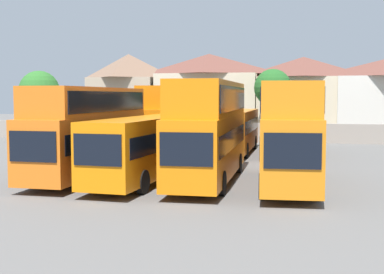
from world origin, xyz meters
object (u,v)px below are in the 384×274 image
Objects in this scene: bus_4 at (288,129)px; house_terrace_right at (303,96)px; bus_6 at (201,127)px; bus_8 at (281,118)px; bus_7 at (235,129)px; bus_1 at (89,127)px; bus_2 at (147,145)px; tree_right_of_lot at (39,91)px; bus_3 at (209,126)px; tree_behind_wall at (273,88)px; bus_5 at (168,115)px; house_terrace_left at (129,93)px; house_terrace_centre at (209,94)px.

house_terrace_right is at bearing 175.05° from bus_4.
bus_6 is 6.13m from bus_8.
bus_4 is 0.99× the size of bus_7.
bus_7 is (6.10, 13.53, -0.84)m from bus_1.
house_terrace_right reaches higher than bus_8.
bus_6 reaches higher than bus_2.
tree_right_of_lot is at bearing -110.19° from bus_8.
bus_1 is 1.00× the size of bus_3.
bus_5 is at bearing -120.18° from tree_behind_wall.
bus_4 is at bearing 88.06° from bus_1.
bus_6 is at bearing -22.26° from tree_right_of_lot.
house_terrace_right is (7.61, 18.43, 2.37)m from bus_6.
bus_8 is at bearing 179.89° from bus_4.
house_terrace_left is at bearing -141.51° from bus_7.
bus_1 is 13.92m from bus_6.
tree_right_of_lot reaches higher than bus_5.
house_terrace_centre reaches higher than bus_1.
bus_5 is 1.71× the size of tree_behind_wall.
bus_1 is 0.94× the size of bus_5.
bus_3 reaches higher than bus_8.
tree_right_of_lot is at bearing -166.07° from tree_behind_wall.
bus_8 is at bearing 146.35° from bus_1.
tree_behind_wall is 1.03× the size of tree_right_of_lot.
house_terrace_centre is at bearing 179.85° from bus_1.
bus_5 is (-5.76, 13.61, 0.00)m from bus_3.
house_terrace_centre reaches higher than tree_right_of_lot.
house_terrace_left is at bearing -142.24° from bus_6.
bus_3 is at bearing 90.14° from bus_1.
house_terrace_right is 27.51m from tree_right_of_lot.
tree_behind_wall is (8.14, 26.12, 2.39)m from bus_1.
bus_7 is at bearing -51.23° from house_terrace_left.
bus_6 is at bearing -176.45° from bus_2.
house_terrace_right is (1.54, 18.15, 1.65)m from bus_8.
tree_behind_wall is at bearing -19.53° from house_terrace_left.
bus_3 is 14.78m from bus_5.
bus_3 is 13.95m from bus_6.
bus_5 reaches higher than bus_7.
house_terrace_centre is (-2.72, 32.57, 2.74)m from bus_2.
bus_6 is 13.85m from tree_behind_wall.
bus_3 is 1.05× the size of bus_7.
bus_1 is 13.52m from bus_5.
bus_5 is at bearing -86.38° from bus_6.
house_terrace_centre is at bearing 141.85° from tree_behind_wall.
tree_behind_wall reaches higher than bus_1.
house_terrace_right is (4.97, 18.37, 2.49)m from bus_7.
bus_4 is at bearing 31.39° from bus_5.
bus_7 is (5.29, 0.03, -0.98)m from bus_5.
bus_8 is 1.50× the size of tree_right_of_lot.
house_terrace_centre reaches higher than bus_2.
house_terrace_right is 1.44× the size of tree_behind_wall.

